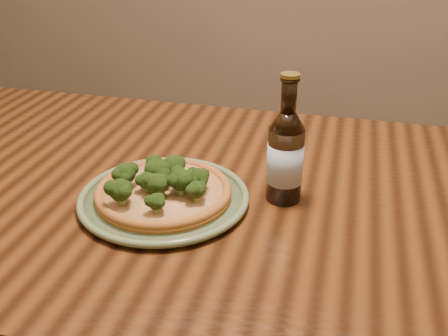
% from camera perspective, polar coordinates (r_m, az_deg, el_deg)
% --- Properties ---
extents(table, '(1.60, 0.90, 0.75)m').
position_cam_1_polar(table, '(1.12, -5.32, -5.84)').
color(table, '#4E2910').
rests_on(table, ground).
extents(plate, '(0.32, 0.32, 0.02)m').
position_cam_1_polar(plate, '(1.00, -6.55, -3.25)').
color(plate, '#687B55').
rests_on(plate, table).
extents(pizza, '(0.26, 0.26, 0.07)m').
position_cam_1_polar(pizza, '(0.99, -6.68, -2.30)').
color(pizza, '#AF6527').
rests_on(pizza, plate).
extents(beer_bottle, '(0.07, 0.07, 0.25)m').
position_cam_1_polar(beer_bottle, '(0.98, 6.71, 1.38)').
color(beer_bottle, black).
rests_on(beer_bottle, table).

